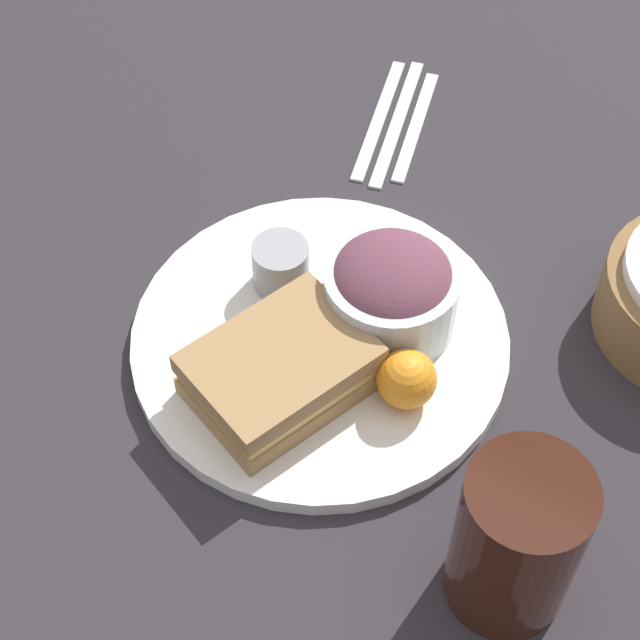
# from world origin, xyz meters

# --- Properties ---
(ground_plane) EXTENTS (4.00, 4.00, 0.00)m
(ground_plane) POSITION_xyz_m (0.00, 0.00, 0.00)
(ground_plane) COLOR #2D282D
(plate) EXTENTS (0.30, 0.30, 0.01)m
(plate) POSITION_xyz_m (0.00, 0.00, 0.01)
(plate) COLOR white
(plate) RESTS_ON ground_plane
(sandwich) EXTENTS (0.15, 0.13, 0.05)m
(sandwich) POSITION_xyz_m (0.06, 0.01, 0.04)
(sandwich) COLOR #A37A4C
(sandwich) RESTS_ON plate
(salad_bowl) EXTENTS (0.11, 0.11, 0.07)m
(salad_bowl) POSITION_xyz_m (-0.05, 0.03, 0.05)
(salad_bowl) COLOR silver
(salad_bowl) RESTS_ON plate
(dressing_cup) EXTENTS (0.05, 0.05, 0.04)m
(dressing_cup) POSITION_xyz_m (-0.03, -0.06, 0.04)
(dressing_cup) COLOR #99999E
(dressing_cup) RESTS_ON plate
(orange_wedge) EXTENTS (0.05, 0.05, 0.05)m
(orange_wedge) POSITION_xyz_m (0.01, 0.09, 0.04)
(orange_wedge) COLOR orange
(orange_wedge) RESTS_ON plate
(drink_glass) EXTENTS (0.08, 0.08, 0.14)m
(drink_glass) POSITION_xyz_m (0.09, 0.22, 0.07)
(drink_glass) COLOR #38190F
(drink_glass) RESTS_ON ground_plane
(fork) EXTENTS (0.16, 0.07, 0.01)m
(fork) POSITION_xyz_m (-0.25, -0.11, 0.00)
(fork) COLOR silver
(fork) RESTS_ON ground_plane
(knife) EXTENTS (0.17, 0.07, 0.01)m
(knife) POSITION_xyz_m (-0.25, -0.09, 0.00)
(knife) COLOR silver
(knife) RESTS_ON ground_plane
(spoon) EXTENTS (0.15, 0.06, 0.01)m
(spoon) POSITION_xyz_m (-0.26, -0.08, 0.00)
(spoon) COLOR silver
(spoon) RESTS_ON ground_plane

